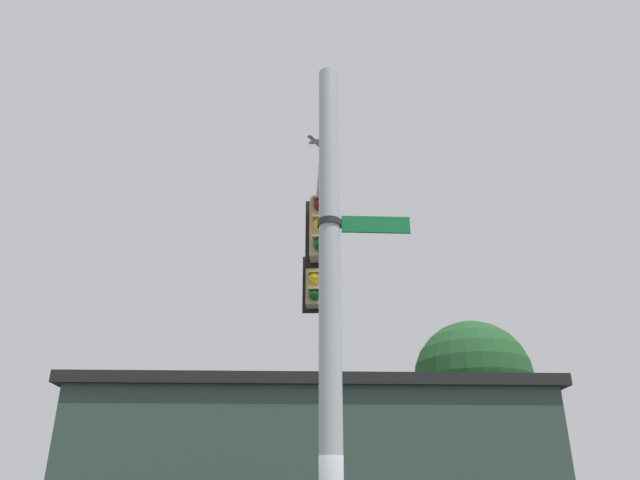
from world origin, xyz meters
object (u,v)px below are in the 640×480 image
at_px(traffic_light_nearest_pole, 321,228).
at_px(traffic_light_mid_inner, 315,281).
at_px(street_name_sign, 350,224).
at_px(bird_flying, 315,141).

distance_m(traffic_light_nearest_pole, traffic_light_mid_inner, 2.44).
relative_size(traffic_light_nearest_pole, street_name_sign, 1.14).
bearing_deg(street_name_sign, traffic_light_nearest_pole, -76.34).
bearing_deg(traffic_light_nearest_pole, traffic_light_mid_inner, -83.43).
bearing_deg(traffic_light_nearest_pole, street_name_sign, 103.66).
height_order(traffic_light_nearest_pole, bird_flying, bird_flying).
bearing_deg(traffic_light_nearest_pole, bird_flying, -81.09).
xyz_separation_m(traffic_light_mid_inner, street_name_sign, (-0.78, 4.48, -0.94)).
bearing_deg(bird_flying, street_name_sign, 101.78).
bearing_deg(street_name_sign, bird_flying, -78.22).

